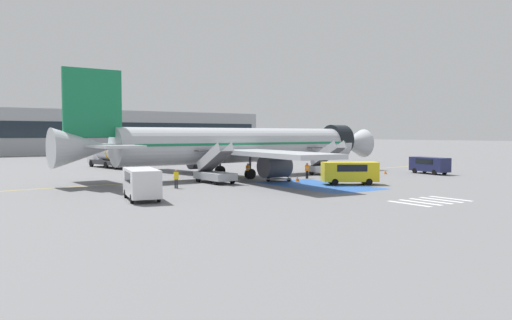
# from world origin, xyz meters

# --- Properties ---
(ground_plane) EXTENTS (600.00, 600.00, 0.00)m
(ground_plane) POSITION_xyz_m (0.00, 0.00, 0.00)
(ground_plane) COLOR slate
(apron_leadline_yellow) EXTENTS (74.43, 1.89, 0.01)m
(apron_leadline_yellow) POSITION_xyz_m (1.69, 0.18, 0.00)
(apron_leadline_yellow) COLOR gold
(apron_leadline_yellow) RESTS_ON ground_plane
(apron_stand_patch_blue) EXTENTS (6.66, 11.83, 0.01)m
(apron_stand_patch_blue) POSITION_xyz_m (1.69, -12.10, 0.00)
(apron_stand_patch_blue) COLOR #2856A8
(apron_stand_patch_blue) RESTS_ON ground_plane
(apron_walkway_bar_0) EXTENTS (0.44, 3.60, 0.01)m
(apron_walkway_bar_0) POSITION_xyz_m (-1.31, -24.78, 0.00)
(apron_walkway_bar_0) COLOR silver
(apron_walkway_bar_0) RESTS_ON ground_plane
(apron_walkway_bar_1) EXTENTS (0.44, 3.60, 0.01)m
(apron_walkway_bar_1) POSITION_xyz_m (-0.11, -24.78, 0.00)
(apron_walkway_bar_1) COLOR silver
(apron_walkway_bar_1) RESTS_ON ground_plane
(apron_walkway_bar_2) EXTENTS (0.44, 3.60, 0.01)m
(apron_walkway_bar_2) POSITION_xyz_m (1.09, -24.78, 0.00)
(apron_walkway_bar_2) COLOR silver
(apron_walkway_bar_2) RESTS_ON ground_plane
(apron_walkway_bar_3) EXTENTS (0.44, 3.60, 0.01)m
(apron_walkway_bar_3) POSITION_xyz_m (2.29, -24.78, 0.00)
(apron_walkway_bar_3) COLOR silver
(apron_walkway_bar_3) RESTS_ON ground_plane
(apron_walkway_bar_4) EXTENTS (0.44, 3.60, 0.01)m
(apron_walkway_bar_4) POSITION_xyz_m (3.49, -24.78, 0.00)
(apron_walkway_bar_4) COLOR silver
(apron_walkway_bar_4) RESTS_ON ground_plane
(airliner) EXTENTS (40.62, 35.90, 10.84)m
(airliner) POSITION_xyz_m (0.99, 0.16, 3.51)
(airliner) COLOR #B7BCC4
(airliner) RESTS_ON ground_plane
(boarding_stairs_forward) EXTENTS (2.31, 5.27, 4.08)m
(boarding_stairs_forward) POSITION_xyz_m (10.16, -4.12, 1.00)
(boarding_stairs_forward) COLOR #ADB2BA
(boarding_stairs_forward) RESTS_ON ground_plane
(boarding_stairs_aft) EXTENTS (2.31, 5.27, 4.02)m
(boarding_stairs_aft) POSITION_xyz_m (-5.05, -4.47, 0.99)
(boarding_stairs_aft) COLOR #ADB2BA
(boarding_stairs_aft) RESTS_ON ground_plane
(fuel_tanker) EXTENTS (3.77, 10.76, 3.46)m
(fuel_tanker) POSITION_xyz_m (-6.29, 22.78, 1.75)
(fuel_tanker) COLOR #38383D
(fuel_tanker) RESTS_ON ground_plane
(service_van_0) EXTENTS (5.46, 4.32, 2.14)m
(service_van_0) POSITION_xyz_m (4.77, -13.09, 1.28)
(service_van_0) COLOR yellow
(service_van_0) RESTS_ON ground_plane
(service_van_1) EXTENTS (2.50, 5.30, 2.00)m
(service_van_1) POSITION_xyz_m (21.80, -9.53, 1.20)
(service_van_1) COLOR #1E234C
(service_van_1) RESTS_ON ground_plane
(service_van_2) EXTENTS (3.12, 5.54, 2.28)m
(service_van_2) POSITION_xyz_m (-15.74, -12.38, 1.36)
(service_van_2) COLOR silver
(service_van_2) RESTS_ON ground_plane
(baggage_cart) EXTENTS (2.99, 2.70, 0.87)m
(baggage_cart) POSITION_xyz_m (1.32, -6.40, 0.26)
(baggage_cart) COLOR gray
(baggage_cart) RESTS_ON ground_plane
(ground_crew_0) EXTENTS (0.45, 0.28, 1.70)m
(ground_crew_0) POSITION_xyz_m (5.52, -5.99, 0.98)
(ground_crew_0) COLOR black
(ground_crew_0) RESTS_ON ground_plane
(ground_crew_1) EXTENTS (0.48, 0.34, 1.66)m
(ground_crew_1) POSITION_xyz_m (-10.30, -6.76, 0.95)
(ground_crew_1) COLOR #2D2D33
(ground_crew_1) RESTS_ON ground_plane
(ground_crew_2) EXTENTS (0.30, 0.46, 1.69)m
(ground_crew_2) POSITION_xyz_m (-0.13, -2.97, 0.97)
(ground_crew_2) COLOR #191E38
(ground_crew_2) RESTS_ON ground_plane
(traffic_cone_0) EXTENTS (0.42, 0.42, 0.47)m
(traffic_cone_0) POSITION_xyz_m (17.35, -6.57, 0.23)
(traffic_cone_0) COLOR orange
(traffic_cone_0) RESTS_ON ground_plane
(traffic_cone_1) EXTENTS (0.47, 0.47, 0.52)m
(traffic_cone_1) POSITION_xyz_m (15.83, -4.21, 0.26)
(traffic_cone_1) COLOR orange
(traffic_cone_1) RESTS_ON ground_plane
(traffic_cone_2) EXTENTS (0.48, 0.48, 0.53)m
(traffic_cone_2) POSITION_xyz_m (2.71, -7.78, 0.27)
(traffic_cone_2) COLOR orange
(traffic_cone_2) RESTS_ON ground_plane
(terminal_building) EXTENTS (80.52, 12.10, 10.46)m
(terminal_building) POSITION_xyz_m (11.46, 76.54, 5.23)
(terminal_building) COLOR #9EA3A8
(terminal_building) RESTS_ON ground_plane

